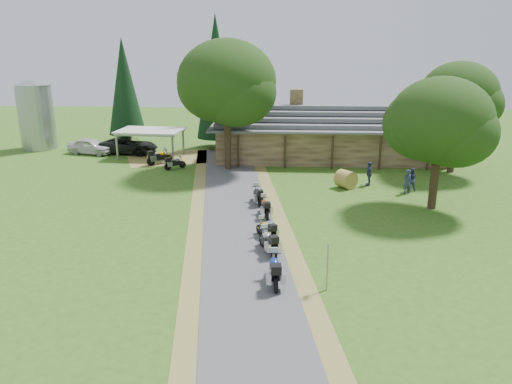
# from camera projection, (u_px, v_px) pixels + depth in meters

# --- Properties ---
(ground) EXTENTS (120.00, 120.00, 0.00)m
(ground) POSITION_uv_depth(u_px,v_px,m) (244.00, 265.00, 24.25)
(ground) COLOR #315A19
(ground) RESTS_ON ground
(driveway) EXTENTS (51.95, 51.95, 0.00)m
(driveway) POSITION_uv_depth(u_px,v_px,m) (240.00, 234.00, 28.10)
(driveway) COLOR #4D4C4F
(driveway) RESTS_ON ground
(lodge) EXTENTS (21.40, 9.40, 4.90)m
(lodge) POSITION_uv_depth(u_px,v_px,m) (328.00, 131.00, 46.16)
(lodge) COLOR brown
(lodge) RESTS_ON ground
(silo) EXTENTS (3.81, 3.81, 6.91)m
(silo) POSITION_uv_depth(u_px,v_px,m) (36.00, 114.00, 49.65)
(silo) COLOR gray
(silo) RESTS_ON ground
(carport) EXTENTS (6.21, 4.44, 2.54)m
(carport) POSITION_uv_depth(u_px,v_px,m) (151.00, 143.00, 46.75)
(carport) COLOR silver
(carport) RESTS_ON ground
(car_white_sedan) EXTENTS (3.80, 6.16, 1.91)m
(car_white_sedan) POSITION_uv_depth(u_px,v_px,m) (91.00, 144.00, 47.92)
(car_white_sedan) COLOR silver
(car_white_sedan) RESTS_ON ground
(car_dark_suv) EXTENTS (3.48, 6.44, 2.34)m
(car_dark_suv) POSITION_uv_depth(u_px,v_px,m) (128.00, 142.00, 48.06)
(car_dark_suv) COLOR black
(car_dark_suv) RESTS_ON ground
(motorcycle_row_a) EXTENTS (0.89, 2.20, 1.46)m
(motorcycle_row_a) POSITION_uv_depth(u_px,v_px,m) (275.00, 268.00, 22.20)
(motorcycle_row_a) COLOR #1A339B
(motorcycle_row_a) RESTS_ON ground
(motorcycle_row_b) EXTENTS (1.36, 2.04, 1.33)m
(motorcycle_row_b) POSITION_uv_depth(u_px,v_px,m) (268.00, 240.00, 25.52)
(motorcycle_row_b) COLOR #9DA1A4
(motorcycle_row_b) RESTS_ON ground
(motorcycle_row_c) EXTENTS (1.43, 1.79, 1.20)m
(motorcycle_row_c) POSITION_uv_depth(u_px,v_px,m) (266.00, 229.00, 27.27)
(motorcycle_row_c) COLOR #C3AA04
(motorcycle_row_c) RESTS_ON ground
(motorcycle_row_d) EXTENTS (0.97, 1.95, 1.28)m
(motorcycle_row_d) POSITION_uv_depth(u_px,v_px,m) (265.00, 206.00, 30.87)
(motorcycle_row_d) COLOR #C64418
(motorcycle_row_d) RESTS_ON ground
(motorcycle_row_e) EXTENTS (1.08, 1.97, 1.29)m
(motorcycle_row_e) POSITION_uv_depth(u_px,v_px,m) (257.00, 194.00, 33.27)
(motorcycle_row_e) COLOR black
(motorcycle_row_e) RESTS_ON ground
(motorcycle_carport_a) EXTENTS (2.07, 1.93, 1.46)m
(motorcycle_carport_a) POSITION_uv_depth(u_px,v_px,m) (159.00, 156.00, 43.92)
(motorcycle_carport_a) COLOR #C39206
(motorcycle_carport_a) RESTS_ON ground
(motorcycle_carport_b) EXTENTS (1.72, 1.53, 1.19)m
(motorcycle_carport_b) POSITION_uv_depth(u_px,v_px,m) (175.00, 162.00, 42.32)
(motorcycle_carport_b) COLOR slate
(motorcycle_carport_b) RESTS_ON ground
(person_a) EXTENTS (0.69, 0.58, 2.07)m
(person_a) POSITION_uv_depth(u_px,v_px,m) (407.00, 180.00, 35.36)
(person_a) COLOR #323B5B
(person_a) RESTS_ON ground
(person_b) EXTENTS (0.61, 0.48, 1.99)m
(person_b) POSITION_uv_depth(u_px,v_px,m) (411.00, 177.00, 36.06)
(person_b) COLOR #323B5B
(person_b) RESTS_ON ground
(person_c) EXTENTS (0.45, 0.62, 2.13)m
(person_c) POSITION_uv_depth(u_px,v_px,m) (369.00, 172.00, 37.39)
(person_c) COLOR #323B5B
(person_c) RESTS_ON ground
(hay_bale) EXTENTS (1.79, 1.77, 1.32)m
(hay_bale) POSITION_uv_depth(u_px,v_px,m) (346.00, 179.00, 36.84)
(hay_bale) COLOR olive
(hay_bale) RESTS_ON ground
(sign_post) EXTENTS (0.39, 0.07, 2.18)m
(sign_post) POSITION_uv_depth(u_px,v_px,m) (327.00, 267.00, 21.49)
(sign_post) COLOR gray
(sign_post) RESTS_ON ground
(oak_lodge_left) EXTENTS (8.07, 8.07, 11.79)m
(oak_lodge_left) POSITION_uv_depth(u_px,v_px,m) (227.00, 99.00, 40.83)
(oak_lodge_left) COLOR #18330F
(oak_lodge_left) RESTS_ON ground
(oak_lodge_right) EXTENTS (6.14, 6.14, 10.30)m
(oak_lodge_right) POSITION_uv_depth(u_px,v_px,m) (457.00, 110.00, 40.09)
(oak_lodge_right) COLOR #18330F
(oak_lodge_right) RESTS_ON ground
(oak_driveway) EXTENTS (6.38, 6.38, 9.24)m
(oak_driveway) POSITION_uv_depth(u_px,v_px,m) (439.00, 138.00, 31.24)
(oak_driveway) COLOR #18330F
(oak_driveway) RESTS_ON ground
(cedar_near) EXTENTS (4.13, 4.13, 13.10)m
(cedar_near) POSITION_uv_depth(u_px,v_px,m) (216.00, 82.00, 49.21)
(cedar_near) COLOR black
(cedar_near) RESTS_ON ground
(cedar_far) EXTENTS (3.81, 3.81, 10.93)m
(cedar_far) POSITION_uv_depth(u_px,v_px,m) (125.00, 91.00, 51.90)
(cedar_far) COLOR black
(cedar_far) RESTS_ON ground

